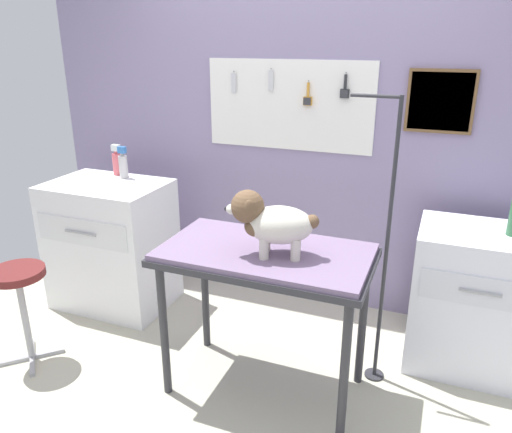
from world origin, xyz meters
The scene contains 10 objects.
ground centered at (0.00, 0.00, -0.02)m, with size 4.40×4.00×0.04m, color #B8B49E.
rear_wall_panel centered at (0.00, 1.28, 1.16)m, with size 4.00×0.11×2.30m.
grooming_table centered at (0.10, 0.17, 0.75)m, with size 1.08×0.59×0.84m.
grooming_arm centered at (0.65, 0.49, 0.74)m, with size 0.30×0.11×1.59m.
dog centered at (0.15, 0.12, 1.01)m, with size 0.44×0.28×0.33m.
counter_left centered at (-1.25, 0.66, 0.45)m, with size 0.80×0.58×0.91m.
cabinet_right centered at (1.14, 0.83, 0.42)m, with size 0.68×0.54×0.84m.
stool centered at (-1.30, -0.12, 0.48)m, with size 0.31×0.31×0.60m.
detangler_spray centered at (-1.30, 0.88, 1.00)m, with size 0.06×0.06×0.22m.
pump_bottle_white centered at (-1.21, 0.83, 1.00)m, with size 0.06×0.06×0.22m.
Camera 1 is at (0.89, -1.95, 1.84)m, focal length 34.48 mm.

